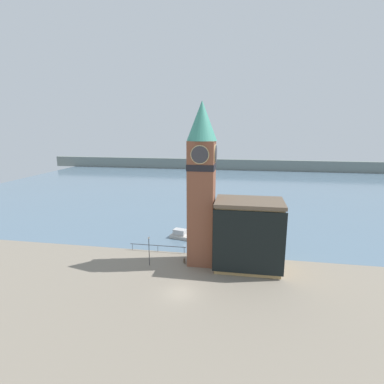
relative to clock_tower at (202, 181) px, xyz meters
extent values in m
plane|color=gray|center=(-1.28, -8.95, -12.51)|extent=(160.00, 160.00, 0.00)
cube|color=slate|center=(-1.28, 62.95, -12.52)|extent=(160.00, 120.00, 0.00)
cube|color=slate|center=(-1.28, 102.95, -10.01)|extent=(180.00, 3.00, 5.00)
cube|color=#333338|center=(-7.55, 2.70, -11.46)|extent=(9.40, 0.08, 0.08)
cylinder|color=#333338|center=(-11.94, 2.70, -11.99)|extent=(0.07, 0.07, 1.05)
cylinder|color=#333338|center=(-7.55, 2.70, -11.99)|extent=(0.07, 0.07, 1.05)
cylinder|color=#333338|center=(-3.15, 2.70, -11.99)|extent=(0.07, 0.07, 1.05)
cube|color=brown|center=(-0.01, 0.01, -3.44)|extent=(3.68, 3.68, 18.14)
cube|color=black|center=(-0.01, 0.01, 2.02)|extent=(3.80, 3.80, 0.90)
cylinder|color=tan|center=(-0.01, -1.89, 3.87)|extent=(2.54, 0.12, 2.54)
cylinder|color=#333338|center=(-0.01, -1.97, 3.87)|extent=(2.31, 0.12, 2.31)
cylinder|color=tan|center=(1.89, 0.01, 3.87)|extent=(0.12, 2.54, 2.54)
cylinder|color=#333338|center=(1.97, 0.01, 3.87)|extent=(0.12, 2.31, 2.31)
cone|color=teal|center=(-0.01, 0.01, 8.34)|extent=(4.23, 4.23, 5.41)
cube|color=tan|center=(6.82, -0.38, -7.76)|extent=(9.06, 6.05, 9.50)
cube|color=brown|center=(6.82, -0.38, -2.76)|extent=(9.46, 6.45, 0.50)
cube|color=black|center=(6.82, -3.55, -7.57)|extent=(9.56, 0.30, 8.74)
cube|color=#B7B2A8|center=(-4.43, 9.23, -12.21)|extent=(5.40, 3.23, 0.61)
cube|color=#B2B2B2|center=(-5.31, 9.45, -11.39)|extent=(2.51, 1.94, 1.03)
cylinder|color=brown|center=(-2.46, -0.75, -12.18)|extent=(0.30, 0.30, 0.67)
sphere|color=brown|center=(-2.46, -0.75, -11.85)|extent=(0.32, 0.32, 0.32)
cylinder|color=#2D2D33|center=(-7.38, -2.31, -10.42)|extent=(0.10, 0.10, 4.19)
sphere|color=silver|center=(-7.38, -2.31, -8.23)|extent=(0.32, 0.32, 0.32)
camera|label=1|loc=(5.80, -41.63, 7.44)|focal=28.00mm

